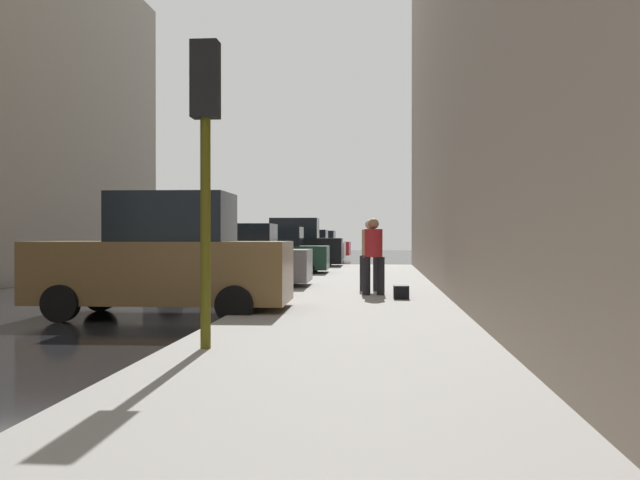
{
  "coord_description": "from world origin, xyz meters",
  "views": [
    {
      "loc": [
        6.53,
        -12.86,
        1.47
      ],
      "look_at": [
        5.04,
        4.96,
        1.37
      ],
      "focal_mm": 40.0,
      "sensor_mm": 36.0,
      "label": 1
    }
  ],
  "objects_px": {
    "duffel_bag": "(401,292)",
    "parked_silver_sedan": "(306,247)",
    "traffic_light": "(206,126)",
    "pedestrian_in_red_jacket": "(373,252)",
    "parked_gray_coupe": "(233,259)",
    "fire_hydrant": "(284,280)",
    "parked_dark_green_sedan": "(271,253)",
    "pedestrian_in_tan_coat": "(370,251)",
    "parked_black_suv": "(291,246)",
    "parked_bronze_suv": "(165,260)",
    "parked_red_hatchback": "(317,246)"
  },
  "relations": [
    {
      "from": "duffel_bag",
      "to": "parked_silver_sedan",
      "type": "bearing_deg",
      "value": 100.86
    },
    {
      "from": "traffic_light",
      "to": "pedestrian_in_red_jacket",
      "type": "relative_size",
      "value": 2.11
    },
    {
      "from": "parked_gray_coupe",
      "to": "fire_hydrant",
      "type": "distance_m",
      "value": 3.72
    },
    {
      "from": "parked_dark_green_sedan",
      "to": "pedestrian_in_tan_coat",
      "type": "xyz_separation_m",
      "value": [
        3.66,
        -8.3,
        0.26
      ]
    },
    {
      "from": "parked_black_suv",
      "to": "fire_hydrant",
      "type": "relative_size",
      "value": 6.58
    },
    {
      "from": "parked_gray_coupe",
      "to": "pedestrian_in_red_jacket",
      "type": "xyz_separation_m",
      "value": [
        3.75,
        -2.75,
        0.26
      ]
    },
    {
      "from": "parked_gray_coupe",
      "to": "parked_dark_green_sedan",
      "type": "relative_size",
      "value": 1.0
    },
    {
      "from": "pedestrian_in_tan_coat",
      "to": "traffic_light",
      "type": "bearing_deg",
      "value": -101.53
    },
    {
      "from": "parked_bronze_suv",
      "to": "duffel_bag",
      "type": "height_order",
      "value": "parked_bronze_suv"
    },
    {
      "from": "pedestrian_in_tan_coat",
      "to": "parked_gray_coupe",
      "type": "bearing_deg",
      "value": 156.9
    },
    {
      "from": "parked_dark_green_sedan",
      "to": "traffic_light",
      "type": "distance_m",
      "value": 17.38
    },
    {
      "from": "parked_bronze_suv",
      "to": "traffic_light",
      "type": "bearing_deg",
      "value": -67.28
    },
    {
      "from": "parked_red_hatchback",
      "to": "pedestrian_in_tan_coat",
      "type": "xyz_separation_m",
      "value": [
        3.66,
        -27.2,
        0.26
      ]
    },
    {
      "from": "parked_black_suv",
      "to": "pedestrian_in_red_jacket",
      "type": "height_order",
      "value": "parked_black_suv"
    },
    {
      "from": "fire_hydrant",
      "to": "pedestrian_in_red_jacket",
      "type": "xyz_separation_m",
      "value": [
        1.95,
        0.49,
        0.61
      ]
    },
    {
      "from": "fire_hydrant",
      "to": "traffic_light",
      "type": "xyz_separation_m",
      "value": [
        0.05,
        -7.2,
        2.26
      ]
    },
    {
      "from": "pedestrian_in_tan_coat",
      "to": "pedestrian_in_red_jacket",
      "type": "distance_m",
      "value": 1.19
    },
    {
      "from": "parked_bronze_suv",
      "to": "parked_black_suv",
      "type": "relative_size",
      "value": 1.0
    },
    {
      "from": "parked_silver_sedan",
      "to": "parked_gray_coupe",
      "type": "bearing_deg",
      "value": -90.0
    },
    {
      "from": "parked_black_suv",
      "to": "parked_dark_green_sedan",
      "type": "bearing_deg",
      "value": -90.0
    },
    {
      "from": "fire_hydrant",
      "to": "traffic_light",
      "type": "relative_size",
      "value": 0.2
    },
    {
      "from": "fire_hydrant",
      "to": "parked_red_hatchback",
      "type": "bearing_deg",
      "value": 93.57
    },
    {
      "from": "parked_gray_coupe",
      "to": "parked_black_suv",
      "type": "xyz_separation_m",
      "value": [
        -0.0,
        12.6,
        0.18
      ]
    },
    {
      "from": "parked_gray_coupe",
      "to": "parked_silver_sedan",
      "type": "relative_size",
      "value": 1.0
    },
    {
      "from": "traffic_light",
      "to": "pedestrian_in_tan_coat",
      "type": "distance_m",
      "value": 9.21
    },
    {
      "from": "parked_silver_sedan",
      "to": "pedestrian_in_tan_coat",
      "type": "height_order",
      "value": "pedestrian_in_tan_coat"
    },
    {
      "from": "parked_silver_sedan",
      "to": "fire_hydrant",
      "type": "distance_m",
      "value": 22.34
    },
    {
      "from": "parked_gray_coupe",
      "to": "parked_silver_sedan",
      "type": "distance_m",
      "value": 19.02
    },
    {
      "from": "parked_red_hatchback",
      "to": "fire_hydrant",
      "type": "bearing_deg",
      "value": -86.43
    },
    {
      "from": "parked_gray_coupe",
      "to": "duffel_bag",
      "type": "height_order",
      "value": "parked_gray_coupe"
    },
    {
      "from": "parked_black_suv",
      "to": "pedestrian_in_red_jacket",
      "type": "distance_m",
      "value": 15.79
    },
    {
      "from": "parked_dark_green_sedan",
      "to": "pedestrian_in_red_jacket",
      "type": "xyz_separation_m",
      "value": [
        3.75,
        -9.48,
        0.26
      ]
    },
    {
      "from": "parked_red_hatchback",
      "to": "fire_hydrant",
      "type": "height_order",
      "value": "parked_red_hatchback"
    },
    {
      "from": "parked_gray_coupe",
      "to": "duffel_bag",
      "type": "bearing_deg",
      "value": -39.75
    },
    {
      "from": "pedestrian_in_red_jacket",
      "to": "parked_black_suv",
      "type": "bearing_deg",
      "value": 103.75
    },
    {
      "from": "parked_gray_coupe",
      "to": "pedestrian_in_tan_coat",
      "type": "distance_m",
      "value": 3.99
    },
    {
      "from": "parked_silver_sedan",
      "to": "pedestrian_in_red_jacket",
      "type": "relative_size",
      "value": 2.47
    },
    {
      "from": "pedestrian_in_tan_coat",
      "to": "parked_bronze_suv",
      "type": "bearing_deg",
      "value": -129.5
    },
    {
      "from": "parked_black_suv",
      "to": "parked_red_hatchback",
      "type": "distance_m",
      "value": 13.04
    },
    {
      "from": "pedestrian_in_red_jacket",
      "to": "pedestrian_in_tan_coat",
      "type": "bearing_deg",
      "value": 94.33
    },
    {
      "from": "parked_dark_green_sedan",
      "to": "parked_silver_sedan",
      "type": "relative_size",
      "value": 1.0
    },
    {
      "from": "parked_dark_green_sedan",
      "to": "pedestrian_in_tan_coat",
      "type": "distance_m",
      "value": 9.08
    },
    {
      "from": "pedestrian_in_tan_coat",
      "to": "duffel_bag",
      "type": "height_order",
      "value": "pedestrian_in_tan_coat"
    },
    {
      "from": "parked_dark_green_sedan",
      "to": "parked_black_suv",
      "type": "height_order",
      "value": "parked_black_suv"
    },
    {
      "from": "parked_silver_sedan",
      "to": "pedestrian_in_tan_coat",
      "type": "bearing_deg",
      "value": -79.91
    },
    {
      "from": "parked_gray_coupe",
      "to": "parked_red_hatchback",
      "type": "relative_size",
      "value": 1.0
    },
    {
      "from": "parked_black_suv",
      "to": "parked_silver_sedan",
      "type": "xyz_separation_m",
      "value": [
        0.0,
        6.43,
        -0.18
      ]
    },
    {
      "from": "parked_bronze_suv",
      "to": "parked_dark_green_sedan",
      "type": "height_order",
      "value": "parked_bronze_suv"
    },
    {
      "from": "fire_hydrant",
      "to": "pedestrian_in_red_jacket",
      "type": "distance_m",
      "value": 2.1
    },
    {
      "from": "parked_gray_coupe",
      "to": "parked_bronze_suv",
      "type": "bearing_deg",
      "value": -90.0
    }
  ]
}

